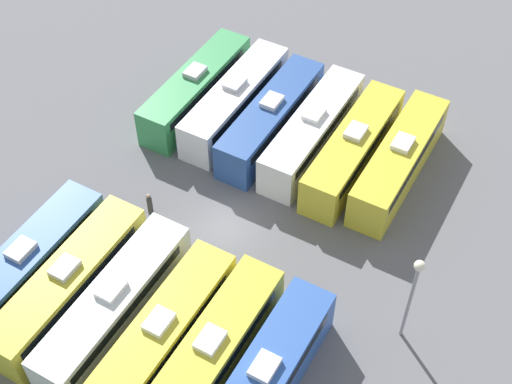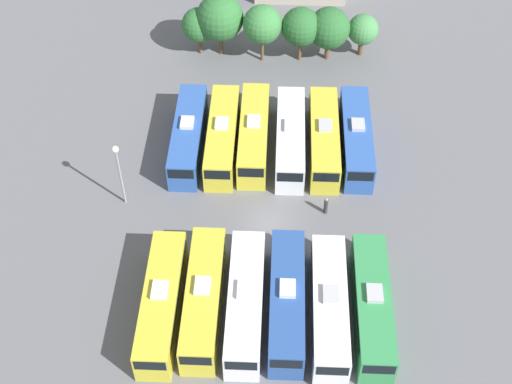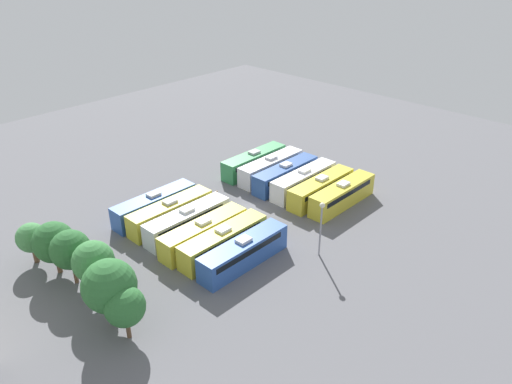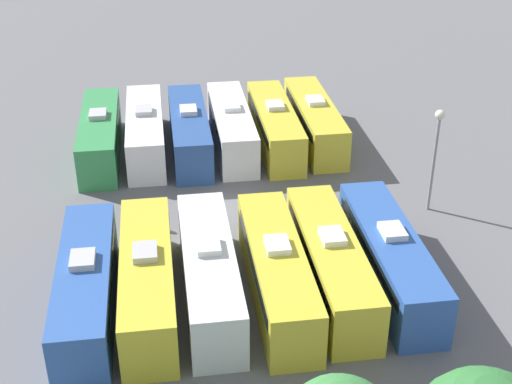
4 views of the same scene
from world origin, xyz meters
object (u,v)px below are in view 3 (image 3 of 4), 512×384
Objects in this scene: bus_11 at (154,205)px; worker_person at (217,197)px; bus_4 at (271,167)px; bus_1 at (321,188)px; tree_5 at (31,238)px; bus_7 at (223,241)px; tree_2 at (93,262)px; bus_6 at (244,252)px; tree_3 at (70,250)px; bus_0 at (342,194)px; bus_2 at (304,180)px; bus_5 at (254,161)px; bus_8 at (204,233)px; tree_1 at (109,286)px; bus_3 at (285,174)px; light_pole at (321,219)px; bus_9 at (187,221)px; tree_4 at (54,242)px; tree_0 at (125,307)px; bus_10 at (170,212)px.

worker_person is (-3.00, -8.11, -0.83)m from bus_11.
bus_1 is at bearing 177.66° from bus_4.
worker_person is 23.86m from tree_5.
bus_7 reaches higher than worker_person.
tree_2 is at bearing 100.81° from bus_4.
tree_5 is (1.38, 15.24, 1.49)m from bus_11.
bus_1 is 1.00× the size of bus_6.
bus_11 is at bearing -69.37° from tree_3.
bus_0 is 1.00× the size of bus_6.
bus_5 is at bearing 0.53° from bus_2.
bus_8 is at bearing 117.56° from bus_5.
tree_1 is (-1.25, 15.09, 2.90)m from bus_7.
bus_3 is (9.53, 0.53, 0.00)m from bus_0.
bus_11 is 22.28m from light_pole.
bus_4 is 18.87m from bus_9.
tree_4 reaches higher than bus_7.
tree_3 is (-2.28, 22.15, 3.29)m from worker_person.
bus_5 is at bearing -89.46° from bus_11.
bus_1 is at bearing 9.23° from bus_0.
light_pole is at bearing -145.35° from bus_8.
bus_0 is at bearing -178.74° from bus_5.
bus_0 and bus_1 have the same top height.
tree_0 is (-9.94, 15.15, 1.88)m from bus_9.
tree_1 is (6.90, 22.37, -0.14)m from light_pole.
bus_7 is (-3.12, 18.50, 0.00)m from bus_2.
tree_3 is at bearing 4.09° from tree_2.
bus_11 is 1.73× the size of light_pole.
bus_11 is (12.58, 0.32, 0.00)m from bus_7.
bus_7 is (-6.28, 18.24, 0.00)m from bus_3.
tree_3 is (-2.26, 14.27, 2.46)m from bus_10.
bus_0 is at bearing -179.46° from bus_4.
tree_5 reaches higher than bus_10.
tree_3 is at bearing 110.63° from bus_11.
light_pole is at bearing 142.79° from bus_3.
bus_10 is at bearing 70.91° from bus_2.
tree_0 is (-3.55, 15.12, 1.88)m from bus_7.
bus_5 is 1.00× the size of bus_8.
bus_3 is 10.99m from worker_person.
tree_1 is at bearing 178.00° from tree_4.
bus_3 is 1.00× the size of bus_9.
bus_3 is 3.24m from bus_4.
bus_3 is at bearing 4.75° from bus_2.
bus_3 is 34.83m from tree_0.
bus_1 is at bearing -112.57° from tree_5.
tree_5 is at bearing 72.35° from bus_2.
light_pole reaches higher than tree_5.
tree_1 reaches higher than bus_3.
worker_person is at bearing -31.23° from bus_6.
bus_4 and bus_7 have the same top height.
tree_1 reaches higher than bus_6.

